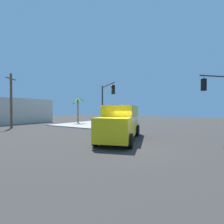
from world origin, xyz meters
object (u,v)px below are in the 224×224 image
Objects in this scene: delivery_truck at (121,122)px; utility_pole at (11,100)px; traffic_light_primary at (106,99)px; palm_tree_far at (78,105)px.

utility_pole is at bearing 92.87° from delivery_truck.
traffic_light_primary reaches higher than palm_tree_far.
palm_tree_far is 10.35m from utility_pole.
delivery_truck is 1.47× the size of traffic_light_primary.
utility_pole is at bearing 163.55° from palm_tree_far.
utility_pole reaches higher than delivery_truck.
palm_tree_far is at bearing 56.97° from delivery_truck.
traffic_light_primary is at bearing 47.58° from delivery_truck.
delivery_truck is 1.80× the size of palm_tree_far.
palm_tree_far is at bearing -16.45° from utility_pole.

